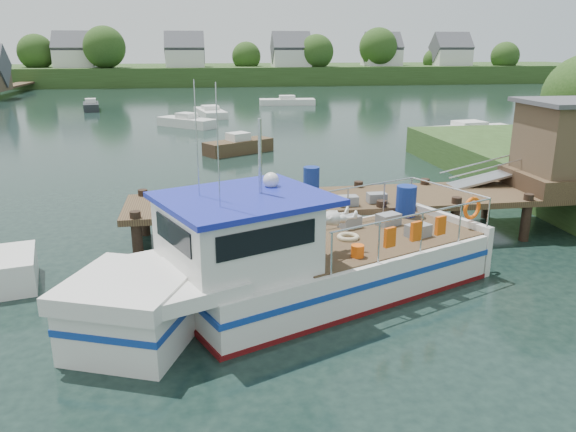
{
  "coord_description": "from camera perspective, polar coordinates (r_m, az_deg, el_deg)",
  "views": [
    {
      "loc": [
        -3.58,
        -17.5,
        6.24
      ],
      "look_at": [
        -1.0,
        -1.5,
        1.3
      ],
      "focal_mm": 35.0,
      "sensor_mm": 36.0,
      "label": 1
    }
  ],
  "objects": [
    {
      "name": "moored_rowboat",
      "position": [
        34.13,
        -5.06,
        7.14
      ],
      "size": [
        4.4,
        3.43,
        1.24
      ],
      "rotation": [
        0.0,
        0.0,
        0.02
      ],
      "color": "#483622",
      "rests_on": "ground"
    },
    {
      "name": "moored_far",
      "position": [
        62.36,
        -0.09,
        11.56
      ],
      "size": [
        6.11,
        2.48,
        1.02
      ],
      "rotation": [
        0.0,
        0.0,
        0.19
      ],
      "color": "silver",
      "rests_on": "ground"
    },
    {
      "name": "moored_b",
      "position": [
        45.94,
        -10.24,
        9.41
      ],
      "size": [
        4.85,
        4.69,
        1.11
      ],
      "rotation": [
        0.0,
        0.0,
        -0.14
      ],
      "color": "silver",
      "rests_on": "ground"
    },
    {
      "name": "lobster_boat",
      "position": [
        13.98,
        0.11,
        -5.02
      ],
      "size": [
        11.15,
        6.95,
        5.57
      ],
      "rotation": [
        0.0,
        0.0,
        0.4
      ],
      "color": "silver",
      "rests_on": "ground"
    },
    {
      "name": "ground_plane",
      "position": [
        18.93,
        2.27,
        -2.32
      ],
      "size": [
        160.0,
        160.0,
        0.0
      ],
      "primitive_type": "plane",
      "color": "black"
    },
    {
      "name": "moored_d",
      "position": [
        52.67,
        -7.89,
        10.4
      ],
      "size": [
        2.99,
        6.02,
        0.98
      ],
      "rotation": [
        0.0,
        0.0,
        -0.34
      ],
      "color": "silver",
      "rests_on": "ground"
    },
    {
      "name": "moored_c",
      "position": [
        42.16,
        17.89,
        8.21
      ],
      "size": [
        7.34,
        3.41,
        1.12
      ],
      "rotation": [
        0.0,
        0.0,
        -0.03
      ],
      "color": "silver",
      "rests_on": "ground"
    },
    {
      "name": "dock",
      "position": [
        20.61,
        20.45,
        4.69
      ],
      "size": [
        16.6,
        3.0,
        4.78
      ],
      "color": "#483622",
      "rests_on": "ground"
    },
    {
      "name": "moored_e",
      "position": [
        60.38,
        -19.38,
        10.5
      ],
      "size": [
        2.13,
        4.4,
        1.16
      ],
      "rotation": [
        0.0,
        0.0,
        0.35
      ],
      "color": "black",
      "rests_on": "ground"
    },
    {
      "name": "far_shore",
      "position": [
        100.02,
        -7.34,
        14.46
      ],
      "size": [
        140.0,
        42.55,
        9.22
      ],
      "color": "#2E4B1F",
      "rests_on": "ground"
    }
  ]
}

